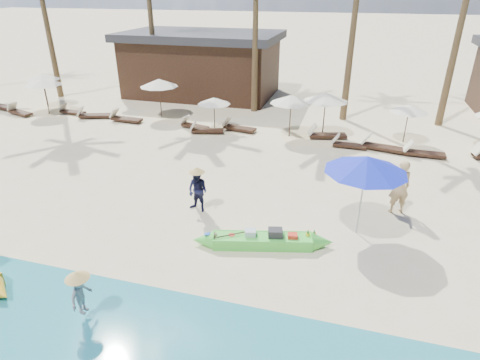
# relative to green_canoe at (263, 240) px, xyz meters

# --- Properties ---
(ground) EXTENTS (240.00, 240.00, 0.00)m
(ground) POSITION_rel_green_canoe_xyz_m (-0.45, -0.10, -0.20)
(ground) COLOR beige
(ground) RESTS_ON ground
(green_canoe) EXTENTS (4.68, 1.47, 0.61)m
(green_canoe) POSITION_rel_green_canoe_xyz_m (0.00, 0.00, 0.00)
(green_canoe) COLOR #47CF3F
(green_canoe) RESTS_ON ground
(tourist) EXTENTS (0.82, 0.66, 1.95)m
(tourist) POSITION_rel_green_canoe_xyz_m (4.02, 3.28, 0.77)
(tourist) COLOR tan
(tourist) RESTS_ON ground
(vendor_green) EXTENTS (0.88, 0.76, 1.54)m
(vendor_green) POSITION_rel_green_canoe_xyz_m (-2.66, 1.49, 0.57)
(vendor_green) COLOR black
(vendor_green) RESTS_ON ground
(vendor_yellow) EXTENTS (0.40, 0.69, 1.07)m
(vendor_yellow) POSITION_rel_green_canoe_xyz_m (-3.41, -4.01, 0.51)
(vendor_yellow) COLOR gray
(vendor_yellow) RESTS_ON ground
(blue_umbrella) EXTENTS (2.47, 2.47, 2.66)m
(blue_umbrella) POSITION_rel_green_canoe_xyz_m (2.74, 1.53, 2.20)
(blue_umbrella) COLOR #99999E
(blue_umbrella) RESTS_ON ground
(resort_parasol_1) EXTENTS (2.08, 2.08, 2.14)m
(resort_parasol_1) POSITION_rel_green_canoe_xyz_m (-17.09, 11.49, 1.73)
(resort_parasol_1) COLOR #332015
(resort_parasol_1) RESTS_ON ground
(lounger_1_left) EXTENTS (2.06, 0.99, 0.67)m
(lounger_1_left) POSITION_rel_green_canoe_xyz_m (-19.61, 10.13, 0.02)
(lounger_1_left) COLOR #332015
(lounger_1_left) RESTS_ON ground
(lounger_1_right) EXTENTS (1.90, 1.04, 0.62)m
(lounger_1_right) POSITION_rel_green_canoe_xyz_m (-17.47, 9.38, 0.00)
(lounger_1_right) COLOR #332015
(lounger_1_right) RESTS_ON ground
(resort_parasol_2) EXTENTS (2.14, 2.14, 2.20)m
(resort_parasol_2) POSITION_rel_green_canoe_xyz_m (-15.84, 10.04, 1.78)
(resort_parasol_2) COLOR #332015
(resort_parasol_2) RESTS_ON ground
(lounger_2_left) EXTENTS (1.74, 0.68, 0.58)m
(lounger_2_left) POSITION_rel_green_canoe_xyz_m (-14.50, 10.38, -0.01)
(lounger_2_left) COLOR #332015
(lounger_2_left) RESTS_ON ground
(resort_parasol_3) EXTENTS (2.22, 2.22, 2.28)m
(resort_parasol_3) POSITION_rel_green_canoe_xyz_m (-8.85, 11.34, 1.86)
(resort_parasol_3) COLOR #332015
(resort_parasol_3) RESTS_ON ground
(lounger_3_left) EXTENTS (2.02, 1.21, 0.66)m
(lounger_3_left) POSITION_rel_green_canoe_xyz_m (-12.71, 10.02, 0.02)
(lounger_3_left) COLOR #332015
(lounger_3_left) RESTS_ON ground
(lounger_3_right) EXTENTS (1.95, 0.70, 0.65)m
(lounger_3_right) POSITION_rel_green_canoe_xyz_m (-10.51, 9.91, 0.01)
(lounger_3_right) COLOR #332015
(lounger_3_right) RESTS_ON ground
(resort_parasol_4) EXTENTS (1.77, 1.77, 1.82)m
(resort_parasol_4) POSITION_rel_green_canoe_xyz_m (-4.96, 9.88, 1.44)
(resort_parasol_4) COLOR #332015
(resort_parasol_4) RESTS_ON ground
(lounger_4_left) EXTENTS (1.76, 0.95, 0.57)m
(lounger_4_left) POSITION_rel_green_canoe_xyz_m (-6.21, 9.88, -0.01)
(lounger_4_left) COLOR #332015
(lounger_4_left) RESTS_ON ground
(lounger_4_right) EXTENTS (1.86, 0.96, 0.61)m
(lounger_4_right) POSITION_rel_green_canoe_xyz_m (-5.30, 9.29, -0.00)
(lounger_4_right) COLOR #332015
(lounger_4_right) RESTS_ON ground
(resort_parasol_5) EXTENTS (2.13, 2.13, 2.20)m
(resort_parasol_5) POSITION_rel_green_canoe_xyz_m (-0.87, 10.05, 1.78)
(resort_parasol_5) COLOR #332015
(resort_parasol_5) RESTS_ON ground
(lounger_5_left) EXTENTS (1.92, 0.86, 0.63)m
(lounger_5_left) POSITION_rel_green_canoe_xyz_m (-3.73, 10.15, 0.01)
(lounger_5_left) COLOR #332015
(lounger_5_left) RESTS_ON ground
(resort_parasol_6) EXTENTS (2.25, 2.25, 2.32)m
(resort_parasol_6) POSITION_rel_green_canoe_xyz_m (0.81, 10.54, 1.89)
(resort_parasol_6) COLOR #332015
(resort_parasol_6) RESTS_ON ground
(lounger_6_left) EXTENTS (2.08, 1.10, 0.67)m
(lounger_6_left) POSITION_rel_green_canoe_xyz_m (0.96, 10.22, 0.02)
(lounger_6_left) COLOR #332015
(lounger_6_left) RESTS_ON ground
(lounger_6_right) EXTENTS (1.68, 0.58, 0.56)m
(lounger_6_right) POSITION_rel_green_canoe_xyz_m (2.13, 9.18, -0.02)
(lounger_6_right) COLOR #332015
(lounger_6_right) RESTS_ON ground
(resort_parasol_7) EXTENTS (1.89, 1.89, 1.94)m
(resort_parasol_7) POSITION_rel_green_canoe_xyz_m (4.85, 10.76, 1.55)
(resort_parasol_7) COLOR #332015
(resort_parasol_7) RESTS_ON ground
(lounger_7_left) EXTENTS (2.07, 1.01, 0.68)m
(lounger_7_left) POSITION_rel_green_canoe_xyz_m (3.69, 9.26, 0.02)
(lounger_7_left) COLOR #332015
(lounger_7_left) RESTS_ON ground
(lounger_7_right) EXTENTS (1.86, 0.60, 0.63)m
(lounger_7_right) POSITION_rel_green_canoe_xyz_m (5.51, 8.97, 0.01)
(lounger_7_right) COLOR #332015
(lounger_7_right) RESTS_ON ground
(pavilion_west) EXTENTS (10.80, 6.60, 4.30)m
(pavilion_west) POSITION_rel_green_canoe_xyz_m (-8.45, 17.40, 1.99)
(pavilion_west) COLOR #332015
(pavilion_west) RESTS_ON ground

